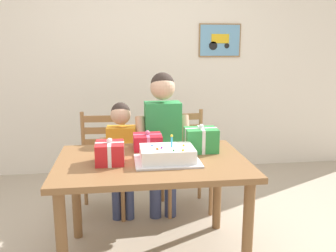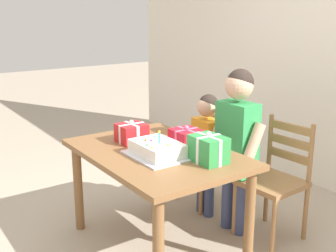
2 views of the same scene
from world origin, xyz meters
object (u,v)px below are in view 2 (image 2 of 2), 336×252
object	(u,v)px
gift_box_corner_small	(187,137)
child_younger	(206,143)
gift_box_red_large	(208,149)
chair_left	(210,153)
dining_table	(157,165)
birthday_cake	(157,150)
gift_box_beside_cake	(132,133)
chair_right	(275,179)
child_older	(237,136)

from	to	relation	value
gift_box_corner_small	child_younger	distance (m)	0.44
gift_box_red_large	chair_left	xyz separation A→B (m)	(-0.76, 0.67, -0.37)
gift_box_red_large	child_younger	size ratio (longest dim) A/B	0.23
dining_table	gift_box_corner_small	distance (m)	0.32
birthday_cake	gift_box_red_large	distance (m)	0.36
gift_box_beside_cake	chair_left	xyz separation A→B (m)	(-0.10, 0.87, -0.35)
child_younger	chair_left	bearing A→B (deg)	131.80
chair_left	gift_box_red_large	bearing A→B (deg)	-41.39
gift_box_corner_small	chair_right	bearing A→B (deg)	54.83
dining_table	chair_left	xyz separation A→B (m)	(-0.38, 0.83, -0.18)
birthday_cake	child_older	world-z (taller)	child_older
dining_table	gift_box_beside_cake	world-z (taller)	gift_box_beside_cake
chair_left	child_older	size ratio (longest dim) A/B	0.71
dining_table	gift_box_red_large	distance (m)	0.45
gift_box_corner_small	chair_left	distance (m)	0.75
dining_table	chair_right	world-z (taller)	chair_right
chair_right	birthday_cake	bearing A→B (deg)	-107.78
gift_box_red_large	chair_right	world-z (taller)	gift_box_red_large
gift_box_corner_small	child_older	world-z (taller)	child_older
child_younger	gift_box_corner_small	bearing A→B (deg)	-61.22
gift_box_corner_small	child_older	xyz separation A→B (m)	(0.16, 0.36, -0.01)
child_younger	child_older	bearing A→B (deg)	-0.09
gift_box_red_large	child_younger	distance (m)	0.78
dining_table	child_older	size ratio (longest dim) A/B	1.01
dining_table	child_older	bearing A→B (deg)	76.65
dining_table	child_younger	size ratio (longest dim) A/B	1.25
gift_box_red_large	chair_right	distance (m)	0.77
birthday_cake	child_younger	bearing A→B (deg)	113.83
child_younger	dining_table	bearing A→B (deg)	-71.89
birthday_cake	gift_box_beside_cake	xyz separation A→B (m)	(-0.38, 0.02, 0.02)
gift_box_beside_cake	child_older	distance (m)	0.80
birthday_cake	dining_table	bearing A→B (deg)	149.31
chair_left	child_older	distance (m)	0.66
gift_box_red_large	gift_box_beside_cake	size ratio (longest dim) A/B	1.15
chair_left	child_younger	size ratio (longest dim) A/B	0.87
gift_box_red_large	child_older	bearing A→B (deg)	115.84
chair_left	child_younger	bearing A→B (deg)	-48.20
gift_box_beside_cake	dining_table	bearing A→B (deg)	7.24
child_older	chair_right	bearing A→B (deg)	40.27
gift_box_beside_cake	gift_box_corner_small	distance (m)	0.42
dining_table	chair_right	xyz separation A→B (m)	(0.38, 0.83, -0.18)
dining_table	gift_box_beside_cake	xyz separation A→B (m)	(-0.29, -0.04, 0.18)
chair_left	gift_box_beside_cake	bearing A→B (deg)	-83.56
dining_table	chair_left	distance (m)	0.93
gift_box_beside_cake	chair_left	size ratio (longest dim) A/B	0.23
dining_table	birthday_cake	bearing A→B (deg)	-30.69
chair_left	chair_right	size ratio (longest dim) A/B	1.00
birthday_cake	chair_left	world-z (taller)	birthday_cake
child_younger	gift_box_beside_cake	bearing A→B (deg)	-96.68
chair_left	child_older	xyz separation A→B (m)	(0.53, -0.20, 0.33)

